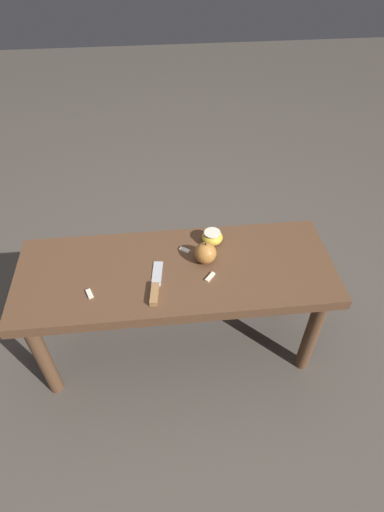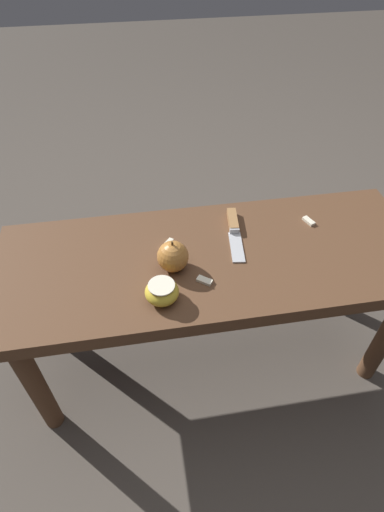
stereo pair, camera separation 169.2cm
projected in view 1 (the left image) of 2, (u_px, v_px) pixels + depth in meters
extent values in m
plane|color=#4C443D|center=(179.00, 344.00, 1.70)|extent=(8.00, 8.00, 0.00)
cube|color=brown|center=(176.00, 272.00, 1.39)|extent=(1.10, 0.41, 0.04)
cylinder|color=brown|center=(290.00, 277.00, 1.69)|extent=(0.05, 0.05, 0.43)
cylinder|color=brown|center=(55.00, 295.00, 1.62)|extent=(0.05, 0.05, 0.43)
cylinder|color=brown|center=(312.00, 333.00, 1.49)|extent=(0.05, 0.05, 0.43)
cylinder|color=brown|center=(43.00, 358.00, 1.41)|extent=(0.05, 0.05, 0.43)
cube|color=#B7BABF|center=(157.00, 273.00, 1.35)|extent=(0.05, 0.11, 0.00)
cube|color=#B7BABF|center=(156.00, 284.00, 1.31)|extent=(0.03, 0.02, 0.02)
cube|color=#9E7042|center=(154.00, 294.00, 1.28)|extent=(0.03, 0.09, 0.02)
sphere|color=#B27233|center=(205.00, 253.00, 1.37)|extent=(0.08, 0.08, 0.08)
cylinder|color=#4C3319|center=(206.00, 244.00, 1.35)|extent=(0.01, 0.01, 0.01)
ellipsoid|color=gold|center=(212.00, 237.00, 1.45)|extent=(0.08, 0.08, 0.05)
cylinder|color=silver|center=(212.00, 233.00, 1.44)|extent=(0.06, 0.06, 0.00)
cube|color=silver|center=(185.00, 250.00, 1.43)|extent=(0.04, 0.04, 0.01)
cube|color=silver|center=(90.00, 294.00, 1.29)|extent=(0.03, 0.04, 0.01)
cube|color=silver|center=(210.00, 277.00, 1.34)|extent=(0.04, 0.04, 0.01)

